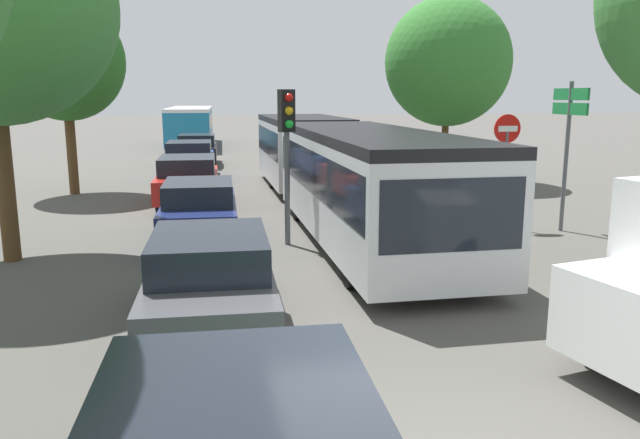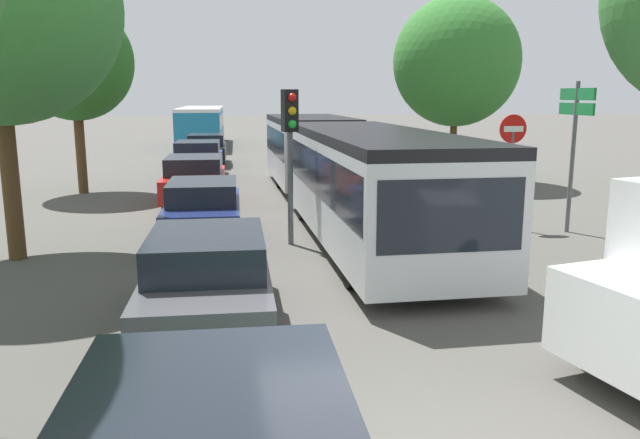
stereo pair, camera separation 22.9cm
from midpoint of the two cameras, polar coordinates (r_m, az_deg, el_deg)
articulated_bus at (r=17.33m, az=2.11°, el=5.27°), size 2.83×17.06×2.53m
city_bus_rear at (r=41.96m, az=-10.60°, el=8.61°), size 3.13×11.71×2.50m
queued_car_graphite at (r=9.00m, az=-9.48°, el=-5.43°), size 1.90×4.11×1.40m
queued_car_navy at (r=14.63m, az=-10.17°, el=0.93°), size 1.84×3.98×1.36m
queued_car_red at (r=19.54m, az=-11.06°, el=3.62°), size 1.97×4.26×1.45m
queued_car_blue at (r=25.39m, az=-10.82°, el=5.41°), size 2.03×4.38×1.49m
queued_car_black at (r=30.39m, az=-10.10°, el=6.34°), size 1.99×4.29×1.46m
traffic_light at (r=13.59m, az=-2.26°, el=8.01°), size 0.37×0.39×3.40m
no_entry_sign at (r=16.13m, az=17.51°, el=5.80°), size 0.70×0.08×2.82m
direction_sign_post at (r=16.11m, az=22.66°, el=7.87°), size 0.10×1.40×3.60m
tree_left_far at (r=22.61m, az=-21.22°, el=13.06°), size 3.83×3.83×6.31m
tree_right_mid at (r=24.44m, az=12.75°, el=13.62°), size 4.70×4.70×6.90m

